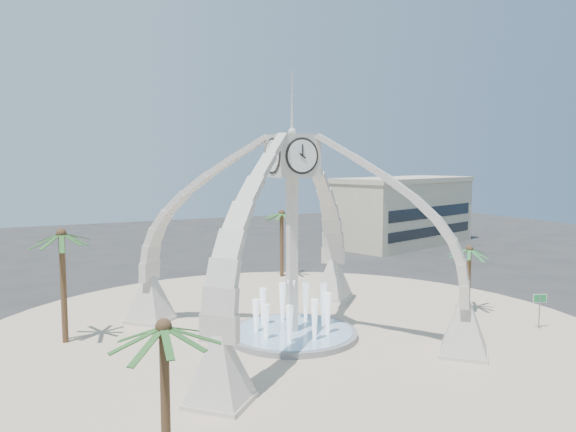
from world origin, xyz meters
name	(u,v)px	position (x,y,z in m)	size (l,w,h in m)	color
ground	(292,338)	(0.00, 0.00, 0.00)	(140.00, 140.00, 0.00)	#282828
plaza	(292,337)	(0.00, 0.00, 0.03)	(40.00, 40.00, 0.06)	#BEAA8D
clock_tower	(292,232)	(0.00, 0.00, 6.49)	(17.94, 17.94, 16.30)	beige
fountain	(292,333)	(0.00, 0.00, 0.29)	(8.00, 8.00, 3.62)	gray
building_ne	(404,211)	(30.00, 28.00, 4.31)	(21.87, 14.17, 8.60)	beige
palm_east	(469,250)	(13.80, -0.36, 4.51)	(4.23, 4.23, 5.19)	brown
palm_west	(61,235)	(-12.54, 4.96, 6.44)	(4.62, 4.62, 7.26)	brown
palm_north	(282,214)	(7.09, 16.45, 5.87)	(4.39, 4.39, 6.67)	brown
palm_south	(164,329)	(-10.59, -11.74, 5.21)	(4.67, 4.67, 5.95)	brown
street_sign	(540,303)	(14.94, -5.46, 1.74)	(0.83, 0.37, 2.43)	slate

